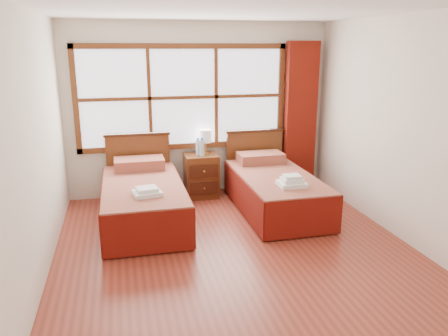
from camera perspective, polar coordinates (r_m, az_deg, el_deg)
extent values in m
plane|color=maroon|center=(5.00, 1.75, -10.93)|extent=(4.50, 4.50, 0.00)
plane|color=white|center=(4.49, 2.03, 20.29)|extent=(4.50, 4.50, 0.00)
plane|color=silver|center=(6.73, -3.22, 7.59)|extent=(4.00, 0.00, 4.00)
plane|color=silver|center=(4.49, -23.61, 2.30)|extent=(0.00, 4.50, 4.50)
plane|color=silver|center=(5.44, 22.70, 4.53)|extent=(0.00, 4.50, 4.50)
cube|color=white|center=(6.64, -5.35, 9.18)|extent=(3.00, 0.02, 1.40)
cube|color=#5B2D13|center=(6.74, -5.17, 2.90)|extent=(3.16, 0.06, 0.08)
cube|color=#5B2D13|center=(6.58, -5.49, 15.57)|extent=(3.16, 0.06, 0.08)
cube|color=#5B2D13|center=(6.58, -18.85, 8.37)|extent=(0.08, 0.06, 1.56)
cube|color=#5B2D13|center=(7.01, 7.40, 9.44)|extent=(0.08, 0.06, 1.56)
cube|color=#5B2D13|center=(6.57, -9.70, 8.96)|extent=(0.05, 0.05, 1.40)
cube|color=#5B2D13|center=(6.71, -1.04, 9.31)|extent=(0.05, 0.05, 1.40)
cube|color=#5B2D13|center=(6.62, -5.33, 9.16)|extent=(3.00, 0.05, 0.05)
cube|color=maroon|center=(7.08, 9.93, 6.71)|extent=(0.50, 0.16, 2.30)
cube|color=#38190B|center=(5.83, -10.41, -5.64)|extent=(0.89, 1.79, 0.29)
cube|color=maroon|center=(5.74, -10.54, -3.15)|extent=(1.00, 1.98, 0.24)
cube|color=maroon|center=(5.79, -15.44, -4.83)|extent=(0.03, 1.98, 0.50)
cube|color=maroon|center=(5.83, -5.54, -4.18)|extent=(0.03, 1.98, 0.50)
cube|color=maroon|center=(4.87, -9.78, -8.41)|extent=(1.00, 0.03, 0.50)
cube|color=maroon|center=(6.38, -11.00, 0.57)|extent=(0.70, 0.41, 0.16)
cube|color=#5B2D13|center=(6.69, -11.07, 0.15)|extent=(0.93, 0.06, 0.97)
cube|color=#38190B|center=(6.58, -11.30, 4.31)|extent=(0.97, 0.08, 0.04)
cube|color=#38190B|center=(6.18, 6.71, -4.30)|extent=(0.87, 1.74, 0.28)
cube|color=maroon|center=(6.10, 6.79, -2.00)|extent=(0.98, 1.93, 0.24)
cube|color=maroon|center=(5.99, 2.35, -3.63)|extent=(0.03, 1.93, 0.48)
cube|color=maroon|center=(6.32, 10.92, -2.89)|extent=(0.03, 1.93, 0.48)
cube|color=maroon|center=(5.30, 10.33, -6.48)|extent=(0.98, 0.03, 0.48)
cube|color=maroon|center=(6.68, 4.78, 1.34)|extent=(0.68, 0.40, 0.15)
cube|color=#5B2D13|center=(6.99, 3.97, 0.97)|extent=(0.91, 0.06, 0.95)
cube|color=#38190B|center=(6.89, 4.05, 4.86)|extent=(0.95, 0.08, 0.04)
cube|color=#5B2D13|center=(6.69, -3.00, -0.97)|extent=(0.49, 0.44, 0.66)
cube|color=#38190B|center=(6.52, -2.61, -2.64)|extent=(0.43, 0.02, 0.20)
cube|color=#38190B|center=(6.44, -2.64, -0.42)|extent=(0.43, 0.02, 0.20)
sphere|color=olive|center=(6.50, -2.58, -2.69)|extent=(0.03, 0.03, 0.03)
sphere|color=olive|center=(6.42, -2.61, -0.46)|extent=(0.03, 0.03, 0.03)
cube|color=white|center=(5.25, -10.02, -3.24)|extent=(0.36, 0.33, 0.05)
cube|color=white|center=(5.23, -10.04, -2.75)|extent=(0.27, 0.25, 0.04)
cube|color=white|center=(5.62, 8.83, -2.06)|extent=(0.34, 0.30, 0.05)
cube|color=white|center=(5.60, 8.86, -1.57)|extent=(0.26, 0.23, 0.05)
cube|color=white|center=(5.59, 8.87, -1.13)|extent=(0.22, 0.18, 0.04)
cylinder|color=gold|center=(6.66, -2.41, 1.97)|extent=(0.12, 0.12, 0.02)
cylinder|color=gold|center=(6.64, -2.42, 2.72)|extent=(0.03, 0.03, 0.16)
cylinder|color=white|center=(6.60, -2.43, 4.21)|extent=(0.19, 0.19, 0.19)
cylinder|color=silver|center=(6.56, -3.41, 2.69)|extent=(0.07, 0.07, 0.23)
cylinder|color=#1743B1|center=(6.53, -3.43, 3.81)|extent=(0.03, 0.03, 0.03)
cylinder|color=silver|center=(6.51, -2.91, 2.65)|extent=(0.07, 0.07, 0.24)
cylinder|color=#1743B1|center=(6.48, -2.92, 3.84)|extent=(0.04, 0.04, 0.03)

